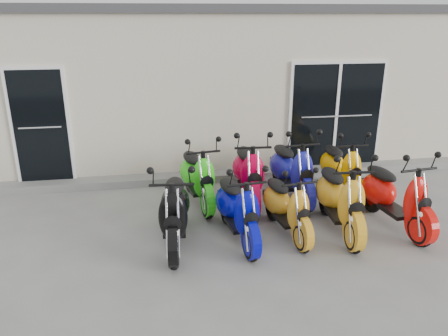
{
  "coord_description": "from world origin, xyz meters",
  "views": [
    {
      "loc": [
        -1.12,
        -6.18,
        3.19
      ],
      "look_at": [
        0.0,
        0.6,
        0.75
      ],
      "focal_mm": 35.0,
      "sensor_mm": 36.0,
      "label": 1
    }
  ],
  "objects": [
    {
      "name": "ground",
      "position": [
        0.0,
        0.0,
        0.0
      ],
      "size": [
        80.0,
        80.0,
        0.0
      ],
      "primitive_type": "plane",
      "color": "gray",
      "rests_on": "ground"
    },
    {
      "name": "building",
      "position": [
        0.0,
        5.2,
        1.6
      ],
      "size": [
        14.0,
        6.0,
        3.2
      ],
      "primitive_type": "cube",
      "color": "beige",
      "rests_on": "ground"
    },
    {
      "name": "roof_cap",
      "position": [
        0.0,
        5.2,
        3.28
      ],
      "size": [
        14.2,
        6.2,
        0.16
      ],
      "primitive_type": "cube",
      "color": "#3F3F42",
      "rests_on": "building"
    },
    {
      "name": "front_step",
      "position": [
        0.0,
        2.02,
        0.07
      ],
      "size": [
        14.0,
        0.4,
        0.15
      ],
      "primitive_type": "cube",
      "color": "gray",
      "rests_on": "ground"
    },
    {
      "name": "door_left",
      "position": [
        -3.2,
        2.17,
        1.26
      ],
      "size": [
        1.07,
        0.08,
        2.22
      ],
      "primitive_type": "cube",
      "color": "black",
      "rests_on": "front_step"
    },
    {
      "name": "door_right",
      "position": [
        2.6,
        2.17,
        1.26
      ],
      "size": [
        2.02,
        0.08,
        2.22
      ],
      "primitive_type": "cube",
      "color": "black",
      "rests_on": "front_step"
    },
    {
      "name": "scooter_front_black",
      "position": [
        -0.9,
        -0.49,
        0.68
      ],
      "size": [
        0.83,
        1.9,
        1.36
      ],
      "primitive_type": null,
      "rotation": [
        0.0,
        0.0,
        -0.09
      ],
      "color": "black",
      "rests_on": "ground"
    },
    {
      "name": "scooter_front_blue",
      "position": [
        0.01,
        -0.51,
        0.65
      ],
      "size": [
        0.84,
        1.81,
        1.29
      ],
      "primitive_type": null,
      "rotation": [
        0.0,
        0.0,
        0.12
      ],
      "color": "#0508A1",
      "rests_on": "ground"
    },
    {
      "name": "scooter_front_orange_a",
      "position": [
        0.77,
        -0.46,
        0.6
      ],
      "size": [
        0.79,
        1.68,
        1.19
      ],
      "primitive_type": null,
      "rotation": [
        0.0,
        0.0,
        0.13
      ],
      "color": "orange",
      "rests_on": "ground"
    },
    {
      "name": "scooter_front_orange_b",
      "position": [
        1.6,
        -0.49,
        0.69
      ],
      "size": [
        0.81,
        1.92,
        1.39
      ],
      "primitive_type": null,
      "rotation": [
        0.0,
        0.0,
        -0.07
      ],
      "color": "gold",
      "rests_on": "ground"
    },
    {
      "name": "scooter_front_red",
      "position": [
        2.51,
        -0.49,
        0.68
      ],
      "size": [
        0.88,
        1.91,
        1.36
      ],
      "primitive_type": null,
      "rotation": [
        0.0,
        0.0,
        0.12
      ],
      "color": "red",
      "rests_on": "ground"
    },
    {
      "name": "scooter_back_green",
      "position": [
        -0.42,
        0.9,
        0.67
      ],
      "size": [
        0.92,
        1.88,
        1.33
      ],
      "primitive_type": null,
      "rotation": [
        0.0,
        0.0,
        0.15
      ],
      "color": "#30E31B",
      "rests_on": "ground"
    },
    {
      "name": "scooter_back_red",
      "position": [
        0.47,
        0.85,
        0.7
      ],
      "size": [
        0.82,
        1.95,
        1.41
      ],
      "primitive_type": null,
      "rotation": [
        0.0,
        0.0,
        -0.07
      ],
      "color": "#CF0030",
      "rests_on": "ground"
    },
    {
      "name": "scooter_back_blue",
      "position": [
        1.26,
        0.85,
        0.7
      ],
      "size": [
        0.82,
        1.95,
        1.4
      ],
      "primitive_type": null,
      "rotation": [
        0.0,
        0.0,
        0.07
      ],
      "color": "#1A1B9F",
      "rests_on": "ground"
    },
    {
      "name": "scooter_back_yellow",
      "position": [
        2.23,
        0.92,
        0.65
      ],
      "size": [
        0.65,
        1.76,
        1.3
      ],
      "primitive_type": null,
      "rotation": [
        0.0,
        0.0,
        -0.01
      ],
      "color": "#F9A500",
      "rests_on": "ground"
    }
  ]
}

